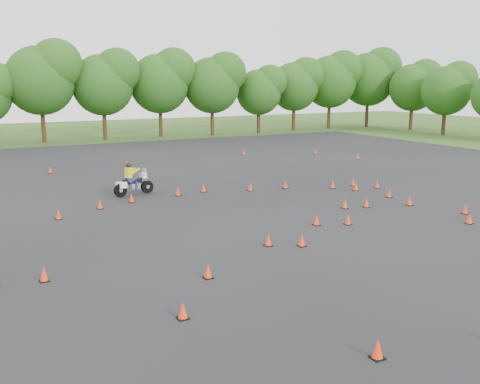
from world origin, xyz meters
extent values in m
plane|color=#2D5119|center=(0.00, 0.00, 0.00)|extent=(140.00, 140.00, 0.00)
plane|color=black|center=(0.00, 6.00, 0.01)|extent=(62.00, 62.00, 0.00)
cone|color=#FD3B0A|center=(9.60, 7.61, 0.23)|extent=(0.26, 0.26, 0.45)
cone|color=#FD3B0A|center=(7.96, 7.48, 0.23)|extent=(0.26, 0.26, 0.45)
cone|color=#FD3B0A|center=(3.36, 9.16, 0.23)|extent=(0.26, 0.26, 0.45)
cone|color=#FD3B0A|center=(0.83, 10.05, 0.23)|extent=(0.26, 0.26, 0.45)
cone|color=#FD3B0A|center=(17.08, 16.18, 0.23)|extent=(0.26, 0.26, 0.45)
cone|color=#FD3B0A|center=(-3.20, -8.81, 0.23)|extent=(0.26, 0.26, 0.45)
cone|color=#FD3B0A|center=(-1.07, -0.37, 0.23)|extent=(0.26, 0.26, 0.45)
cone|color=#FD3B0A|center=(-0.82, 9.77, 0.23)|extent=(0.26, 0.26, 0.45)
cone|color=#FD3B0A|center=(2.32, 1.23, 0.23)|extent=(0.26, 0.26, 0.45)
cone|color=#FD3B0A|center=(-5.34, 8.68, 0.23)|extent=(0.26, 0.26, 0.45)
cone|color=#FD3B0A|center=(3.60, 0.66, 0.23)|extent=(0.26, 0.26, 0.45)
cone|color=#FD3B0A|center=(-7.49, 7.54, 0.23)|extent=(0.26, 0.26, 0.45)
cone|color=#FD3B0A|center=(5.52, 8.78, 0.23)|extent=(0.26, 0.26, 0.45)
cone|color=#FD3B0A|center=(8.44, -1.70, 0.23)|extent=(0.26, 0.26, 0.45)
cone|color=#FD3B0A|center=(8.74, 2.17, 0.23)|extent=(0.26, 0.26, 0.45)
cone|color=#FD3B0A|center=(8.76, 6.37, 0.23)|extent=(0.26, 0.26, 0.45)
cone|color=#FD3B0A|center=(6.51, 2.84, 0.23)|extent=(0.26, 0.26, 0.45)
cone|color=#FD3B0A|center=(-3.54, 9.41, 0.23)|extent=(0.26, 0.26, 0.45)
cone|color=#FD3B0A|center=(0.03, -1.01, 0.23)|extent=(0.26, 0.26, 0.45)
cone|color=#FD3B0A|center=(-9.20, -0.28, 0.23)|extent=(0.26, 0.26, 0.45)
cone|color=#FD3B0A|center=(9.17, 4.09, 0.23)|extent=(0.26, 0.26, 0.45)
cone|color=#FD3B0A|center=(9.77, -0.37, 0.23)|extent=(0.26, 0.26, 0.45)
cone|color=#FD3B0A|center=(10.22, 22.77, 0.23)|extent=(0.26, 0.26, 0.45)
cone|color=#FD3B0A|center=(-0.43, 21.06, 0.23)|extent=(0.26, 0.26, 0.45)
cone|color=#FD3B0A|center=(-6.34, -4.82, 0.23)|extent=(0.26, 0.26, 0.45)
cone|color=#FD3B0A|center=(-5.88, 20.78, 0.23)|extent=(0.26, 0.26, 0.45)
cone|color=#FD3B0A|center=(10.36, 6.35, 0.23)|extent=(0.26, 0.26, 0.45)
cone|color=#FD3B0A|center=(-4.52, -2.41, 0.23)|extent=(0.26, 0.26, 0.45)
cone|color=#FD3B0A|center=(5.41, 3.15, 0.23)|extent=(0.26, 0.26, 0.45)
cone|color=#FD3B0A|center=(15.93, 20.36, 0.23)|extent=(0.26, 0.26, 0.45)
camera|label=1|loc=(-11.12, -17.20, 6.17)|focal=40.00mm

